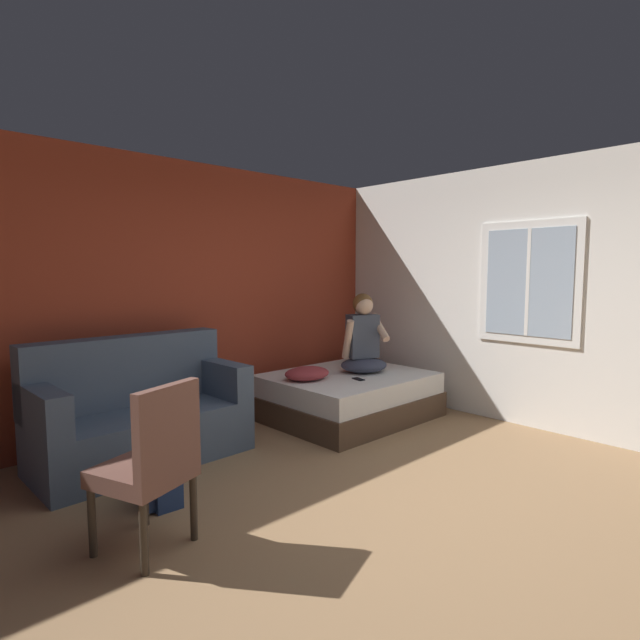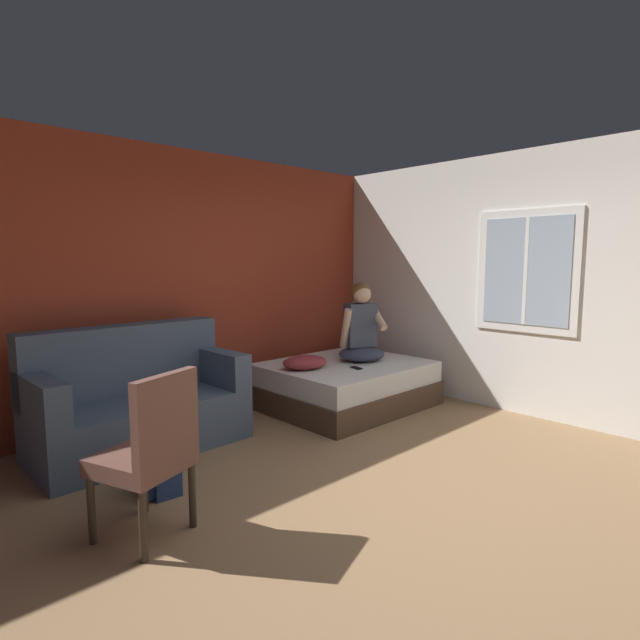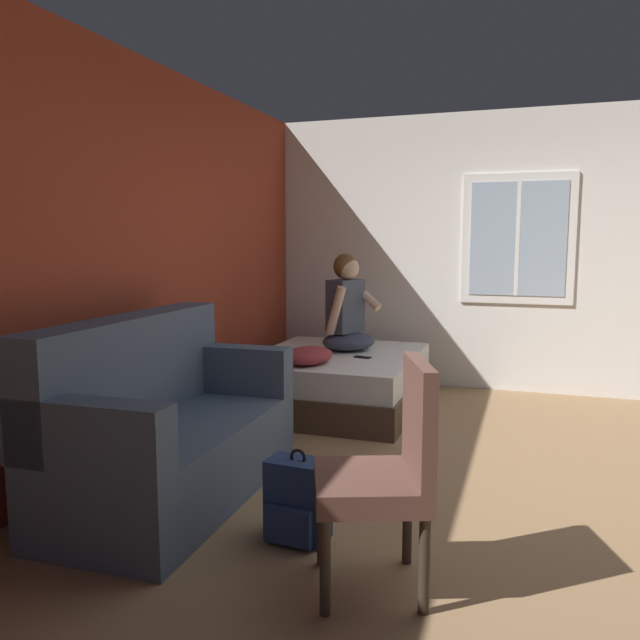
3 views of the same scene
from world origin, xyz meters
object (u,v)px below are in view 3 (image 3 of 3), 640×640
throw_pillow (308,355)px  cell_phone (363,357)px  person_seated (347,311)px  bed (337,380)px  couch (165,429)px  side_chair (387,467)px  backpack (297,501)px

throw_pillow → cell_phone: size_ratio=3.33×
cell_phone → throw_pillow: bearing=-29.2°
person_seated → cell_phone: person_seated is taller
bed → person_seated: 0.64m
bed → couch: size_ratio=0.99×
side_chair → cell_phone: bearing=17.0°
backpack → cell_phone: cell_phone is taller
side_chair → throw_pillow: size_ratio=2.04×
bed → throw_pillow: throw_pillow is taller
side_chair → couch: bearing=69.3°
couch → person_seated: size_ratio=1.97×
throw_pillow → cell_phone: 0.54m
person_seated → backpack: 2.77m
side_chair → backpack: size_ratio=2.14×
side_chair → backpack: bearing=60.9°
side_chair → cell_phone: side_chair is taller
bed → person_seated: (0.21, -0.03, 0.60)m
couch → cell_phone: couch is taller
throw_pillow → couch: bearing=170.5°
throw_pillow → bed: bearing=-8.4°
side_chair → throw_pillow: (2.19, 1.14, 0.02)m
throw_pillow → cell_phone: (0.40, -0.35, -0.07)m
couch → backpack: 0.96m
bed → couch: couch is taller
couch → backpack: bearing=-105.5°
side_chair → backpack: 0.68m
throw_pillow → cell_phone: bearing=-40.9°
bed → cell_phone: cell_phone is taller
couch → cell_phone: (2.06, -0.62, 0.09)m
backpack → bed: bearing=12.8°
cell_phone → backpack: bearing=18.6°
cell_phone → side_chair: bearing=28.6°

